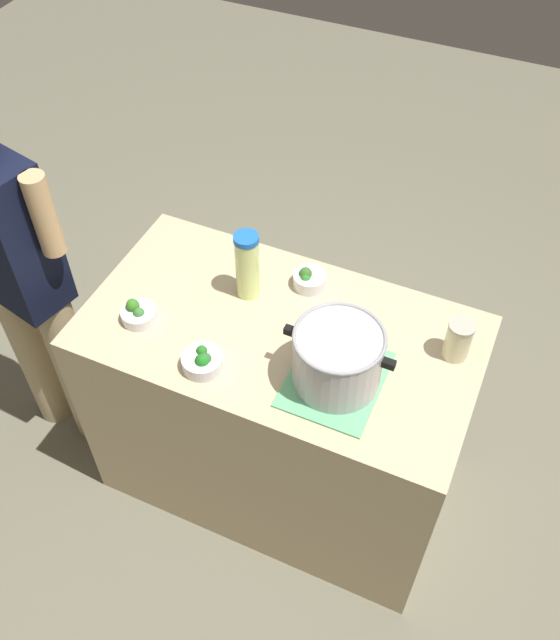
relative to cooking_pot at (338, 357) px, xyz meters
The scene contains 10 objects.
ground_plane 1.08m from the cooking_pot, 25.94° to the right, with size 8.00×8.00×0.00m, color #716D59.
counter_slab 0.64m from the cooking_pot, 25.94° to the right, with size 1.32×0.72×0.94m, color #CAB38A.
dish_cloth 0.11m from the cooking_pot, ahead, with size 0.28×0.35×0.01m, color #69BD82.
cooking_pot is the anchor object (origin of this frame).
lemonade_pitcher 0.47m from the cooking_pot, 29.25° to the right, with size 0.08×0.08×0.26m.
mason_jar 0.40m from the cooking_pot, 141.13° to the right, with size 0.09×0.09×0.14m.
broccoli_bowl_front 0.70m from the cooking_pot, ahead, with size 0.12×0.12×0.08m.
broccoli_bowl_center 0.43m from the cooking_pot, 16.90° to the left, with size 0.13×0.13×0.07m.
broccoli_bowl_back 0.43m from the cooking_pot, 56.03° to the right, with size 0.12×0.12×0.08m.
person_cook 1.22m from the cooking_pot, ahead, with size 0.50×0.27×1.61m.
Camera 1 is at (-0.62, 1.38, 2.68)m, focal length 39.19 mm.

